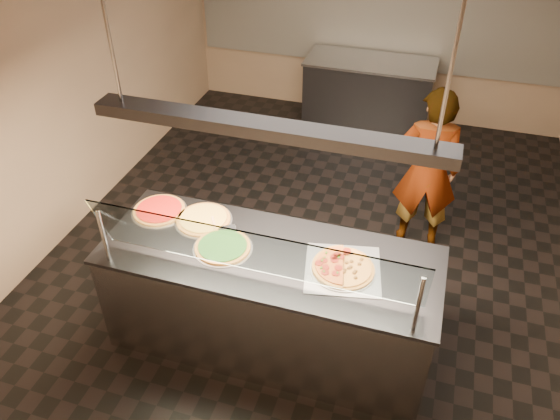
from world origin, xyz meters
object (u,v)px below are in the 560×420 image
(pizza_cheese, at_px, (204,219))
(half_pizza_pepperoni, at_px, (329,263))
(prep_table, at_px, (368,95))
(heat_lamp_housing, at_px, (267,129))
(sneeze_guard, at_px, (252,253))
(perforated_tray, at_px, (343,269))
(half_pizza_sausage, at_px, (358,270))
(pizza_spatula, at_px, (220,226))
(worker, at_px, (427,170))
(pizza_spinach, at_px, (223,246))
(pizza_tomato, at_px, (159,210))
(serving_counter, at_px, (270,299))

(pizza_cheese, bearing_deg, half_pizza_pepperoni, -12.19)
(prep_table, height_order, heat_lamp_housing, heat_lamp_housing)
(sneeze_guard, relative_size, perforated_tray, 3.65)
(half_pizza_sausage, distance_m, prep_table, 3.95)
(prep_table, relative_size, heat_lamp_housing, 0.71)
(pizza_spatula, xyz_separation_m, heat_lamp_housing, (0.45, -0.16, 0.99))
(sneeze_guard, height_order, worker, worker)
(perforated_tray, distance_m, pizza_spatula, 1.01)
(perforated_tray, height_order, half_pizza_pepperoni, half_pizza_pepperoni)
(heat_lamp_housing, bearing_deg, pizza_spinach, -173.78)
(pizza_tomato, bearing_deg, prep_table, 73.50)
(pizza_spinach, distance_m, pizza_cheese, 0.37)
(pizza_tomato, relative_size, prep_table, 0.27)
(perforated_tray, relative_size, pizza_tomato, 1.41)
(pizza_spatula, xyz_separation_m, prep_table, (0.54, 3.71, -0.49))
(pizza_spinach, height_order, pizza_spatula, pizza_spatula)
(worker, xyz_separation_m, heat_lamp_housing, (-0.99, -1.65, 1.13))
(prep_table, bearing_deg, heat_lamp_housing, -91.22)
(pizza_spinach, height_order, prep_table, pizza_spinach)
(prep_table, xyz_separation_m, worker, (0.91, -2.22, 0.36))
(perforated_tray, distance_m, half_pizza_sausage, 0.11)
(perforated_tray, relative_size, pizza_spatula, 2.30)
(pizza_tomato, bearing_deg, pizza_cheese, -0.73)
(serving_counter, bearing_deg, pizza_tomato, 167.20)
(pizza_spinach, relative_size, pizza_spatula, 1.65)
(serving_counter, height_order, prep_table, same)
(pizza_spinach, bearing_deg, half_pizza_sausage, 1.87)
(worker, bearing_deg, pizza_tomato, 29.71)
(pizza_spatula, bearing_deg, pizza_spinach, -61.58)
(serving_counter, bearing_deg, half_pizza_pepperoni, -0.73)
(perforated_tray, height_order, pizza_tomato, pizza_tomato)
(half_pizza_pepperoni, relative_size, half_pizza_sausage, 1.00)
(half_pizza_pepperoni, xyz_separation_m, heat_lamp_housing, (-0.44, 0.01, 0.99))
(prep_table, bearing_deg, pizza_cheese, -100.77)
(half_pizza_pepperoni, height_order, pizza_spatula, half_pizza_pepperoni)
(sneeze_guard, height_order, prep_table, sneeze_guard)
(sneeze_guard, height_order, half_pizza_pepperoni, sneeze_guard)
(pizza_cheese, relative_size, pizza_spatula, 1.67)
(sneeze_guard, relative_size, pizza_spatula, 8.40)
(half_pizza_pepperoni, bearing_deg, half_pizza_sausage, 0.15)
(perforated_tray, distance_m, heat_lamp_housing, 1.15)
(serving_counter, xyz_separation_m, half_pizza_pepperoni, (0.44, -0.01, 0.50))
(half_pizza_pepperoni, distance_m, pizza_spinach, 0.79)
(half_pizza_pepperoni, bearing_deg, pizza_spatula, 169.22)
(pizza_spinach, xyz_separation_m, prep_table, (0.43, 3.91, -0.48))
(sneeze_guard, height_order, perforated_tray, sneeze_guard)
(perforated_tray, bearing_deg, sneeze_guard, -148.18)
(serving_counter, xyz_separation_m, pizza_spinach, (-0.34, -0.04, 0.48))
(pizza_spatula, height_order, heat_lamp_housing, heat_lamp_housing)
(half_pizza_pepperoni, bearing_deg, pizza_cheese, 167.81)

